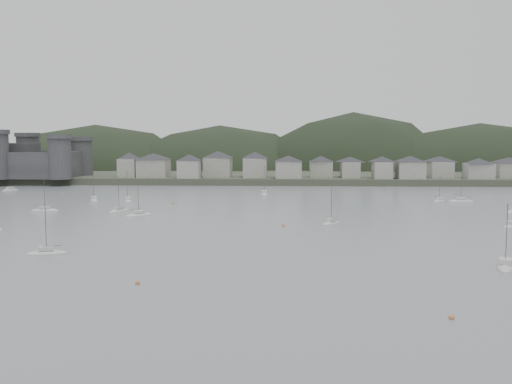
{
  "coord_description": "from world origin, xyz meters",
  "views": [
    {
      "loc": [
        7.68,
        -82.57,
        20.5
      ],
      "look_at": [
        0.0,
        75.0,
        6.0
      ],
      "focal_mm": 39.9,
      "sensor_mm": 36.0,
      "label": 1
    }
  ],
  "objects": [
    {
      "name": "ground",
      "position": [
        0.0,
        0.0,
        0.0
      ],
      "size": [
        900.0,
        900.0,
        0.0
      ],
      "primitive_type": "plane",
      "color": "slate",
      "rests_on": "ground"
    },
    {
      "name": "far_shore_land",
      "position": [
        0.0,
        295.0,
        1.5
      ],
      "size": [
        900.0,
        250.0,
        3.0
      ],
      "primitive_type": "cube",
      "color": "#383D2D",
      "rests_on": "ground"
    },
    {
      "name": "forested_ridge",
      "position": [
        4.83,
        269.4,
        -11.28
      ],
      "size": [
        851.55,
        103.94,
        102.57
      ],
      "color": "black",
      "rests_on": "ground"
    },
    {
      "name": "castle",
      "position": [
        -120.0,
        179.8,
        10.96
      ],
      "size": [
        66.0,
        43.0,
        20.0
      ],
      "color": "#353538",
      "rests_on": "far_shore_land"
    },
    {
      "name": "waterfront_town",
      "position": [
        50.59,
        183.34,
        8.66
      ],
      "size": [
        451.48,
        28.46,
        12.92
      ],
      "color": "gray",
      "rests_on": "far_shore_land"
    },
    {
      "name": "moored_fleet",
      "position": [
        2.53,
        58.81,
        0.18
      ],
      "size": [
        240.94,
        169.69,
        13.28
      ],
      "color": "beige",
      "rests_on": "ground"
    },
    {
      "name": "mooring_buoys",
      "position": [
        -9.98,
        50.53,
        0.15
      ],
      "size": [
        172.54,
        147.37,
        0.7
      ],
      "color": "#C07040",
      "rests_on": "ground"
    }
  ]
}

